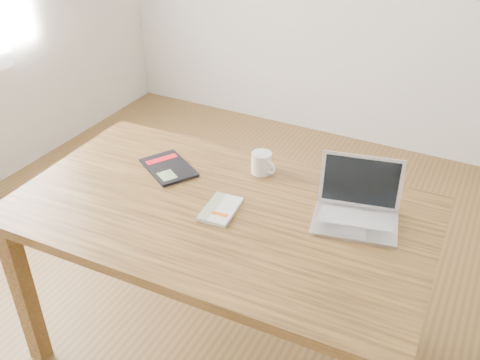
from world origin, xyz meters
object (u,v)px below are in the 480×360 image
at_px(black_guidebook, 168,167).
at_px(coffee_mug, 262,163).
at_px(laptop, 357,207).
at_px(white_guidebook, 221,209).
at_px(desk, 221,227).

xyz_separation_m(black_guidebook, coffee_mug, (0.35, 0.15, 0.04)).
bearing_deg(laptop, coffee_mug, 151.69).
bearing_deg(black_guidebook, white_guidebook, -84.62).
bearing_deg(black_guidebook, coffee_mug, -35.88).
bearing_deg(coffee_mug, desk, -74.09).
distance_m(white_guidebook, black_guidebook, 0.37).
relative_size(white_guidebook, coffee_mug, 1.67).
xyz_separation_m(laptop, coffee_mug, (-0.42, 0.12, 0.00)).
xyz_separation_m(desk, laptop, (0.45, 0.17, 0.13)).
bearing_deg(white_guidebook, coffee_mug, 80.81).
relative_size(desk, laptop, 4.65).
relative_size(desk, white_guidebook, 8.11).
distance_m(desk, white_guidebook, 0.10).
bearing_deg(white_guidebook, desk, 118.07).
bearing_deg(laptop, desk, -171.92).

